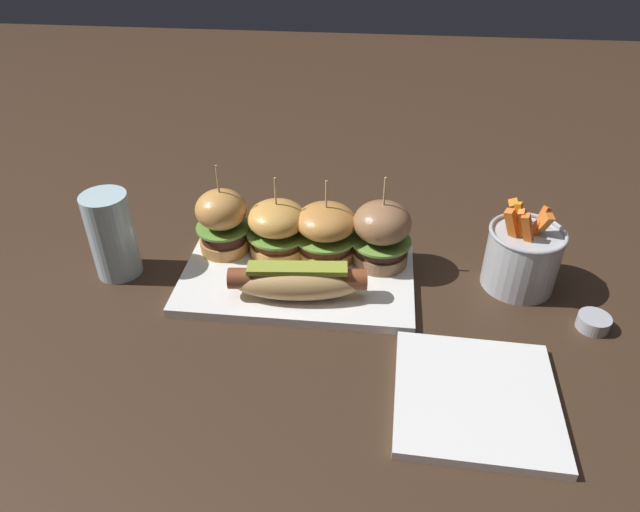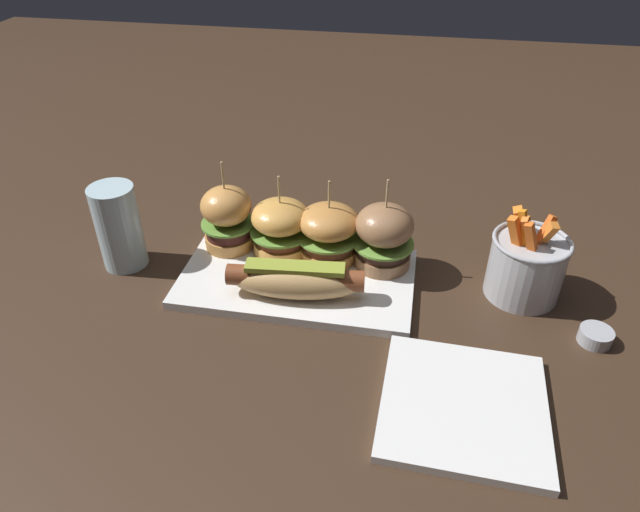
% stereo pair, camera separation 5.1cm
% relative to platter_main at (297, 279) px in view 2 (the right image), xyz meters
% --- Properties ---
extents(ground_plane, '(3.00, 3.00, 0.00)m').
position_rel_platter_main_xyz_m(ground_plane, '(0.00, 0.00, -0.01)').
color(ground_plane, '#382619').
extents(platter_main, '(0.35, 0.20, 0.01)m').
position_rel_platter_main_xyz_m(platter_main, '(0.00, 0.00, 0.00)').
color(platter_main, white).
rests_on(platter_main, ground).
extents(hot_dog, '(0.20, 0.07, 0.05)m').
position_rel_platter_main_xyz_m(hot_dog, '(0.01, -0.05, 0.04)').
color(hot_dog, tan).
rests_on(hot_dog, platter_main).
extents(slider_far_left, '(0.09, 0.09, 0.15)m').
position_rel_platter_main_xyz_m(slider_far_left, '(-0.13, 0.06, 0.06)').
color(slider_far_left, '#D18F48').
rests_on(slider_far_left, platter_main).
extents(slider_center_left, '(0.10, 0.10, 0.13)m').
position_rel_platter_main_xyz_m(slider_center_left, '(-0.04, 0.06, 0.05)').
color(slider_center_left, gold).
rests_on(slider_center_left, platter_main).
extents(slider_center_right, '(0.10, 0.10, 0.13)m').
position_rel_platter_main_xyz_m(slider_center_right, '(0.04, 0.06, 0.05)').
color(slider_center_right, '#C4833F').
rests_on(slider_center_right, platter_main).
extents(slider_far_right, '(0.09, 0.09, 0.15)m').
position_rel_platter_main_xyz_m(slider_far_right, '(0.12, 0.05, 0.06)').
color(slider_far_right, '#956945').
rests_on(slider_far_right, platter_main).
extents(fries_bucket, '(0.11, 0.11, 0.14)m').
position_rel_platter_main_xyz_m(fries_bucket, '(0.33, 0.04, 0.04)').
color(fries_bucket, '#B7BABF').
rests_on(fries_bucket, ground).
extents(sauce_ramekin, '(0.04, 0.04, 0.02)m').
position_rel_platter_main_xyz_m(sauce_ramekin, '(0.42, -0.06, 0.00)').
color(sauce_ramekin, '#A8AAB2').
rests_on(sauce_ramekin, ground).
extents(side_plate, '(0.20, 0.20, 0.01)m').
position_rel_platter_main_xyz_m(side_plate, '(0.25, -0.21, -0.00)').
color(side_plate, white).
rests_on(side_plate, ground).
extents(water_glass, '(0.07, 0.07, 0.14)m').
position_rel_platter_main_xyz_m(water_glass, '(-0.28, 0.00, 0.06)').
color(water_glass, silver).
rests_on(water_glass, ground).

